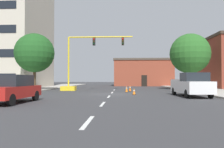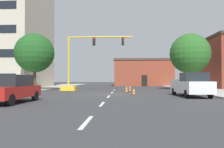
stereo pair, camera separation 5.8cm
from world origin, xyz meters
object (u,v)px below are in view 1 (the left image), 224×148
(traffic_signal_gantry, at_px, (78,73))
(tree_right_mid, at_px, (190,54))
(traffic_cone_roadside_c, at_px, (127,89))
(traffic_cone_roadside_b, at_px, (134,92))
(tree_left_near, at_px, (35,53))
(traffic_cone_roadside_a, at_px, (130,88))
(pickup_truck_white, at_px, (191,85))
(sedan_red_near_left, at_px, (12,89))

(traffic_signal_gantry, distance_m, tree_right_mid, 15.00)
(tree_right_mid, xyz_separation_m, traffic_cone_roadside_c, (-8.47, -5.39, -4.47))
(traffic_signal_gantry, relative_size, traffic_cone_roadside_b, 14.87)
(tree_left_near, bearing_deg, traffic_cone_roadside_a, -4.22)
(traffic_cone_roadside_a, relative_size, traffic_cone_roadside_c, 1.05)
(traffic_cone_roadside_b, bearing_deg, traffic_cone_roadside_c, 99.79)
(traffic_cone_roadside_b, bearing_deg, traffic_signal_gantry, 134.30)
(tree_left_near, relative_size, pickup_truck_white, 1.30)
(traffic_signal_gantry, relative_size, traffic_cone_roadside_c, 12.28)
(tree_right_mid, height_order, sedan_red_near_left, tree_right_mid)
(traffic_signal_gantry, relative_size, pickup_truck_white, 1.64)
(traffic_signal_gantry, height_order, tree_right_mid, tree_right_mid)
(traffic_signal_gantry, relative_size, sedan_red_near_left, 1.96)
(tree_right_mid, bearing_deg, traffic_cone_roadside_a, -155.12)
(pickup_truck_white, height_order, sedan_red_near_left, pickup_truck_white)
(tree_right_mid, relative_size, traffic_cone_roadside_a, 9.73)
(pickup_truck_white, bearing_deg, tree_right_mid, 74.00)
(pickup_truck_white, xyz_separation_m, traffic_cone_roadside_a, (-4.91, 7.22, -0.60))
(tree_left_near, height_order, traffic_cone_roadside_b, tree_left_near)
(traffic_signal_gantry, xyz_separation_m, sedan_red_near_left, (-1.09, -14.42, -1.35))
(tree_left_near, bearing_deg, tree_right_mid, 8.19)
(traffic_signal_gantry, xyz_separation_m, traffic_cone_roadside_a, (6.56, -1.54, -1.86))
(pickup_truck_white, xyz_separation_m, traffic_cone_roadside_b, (-4.68, 1.81, -0.68))
(pickup_truck_white, distance_m, sedan_red_near_left, 13.77)
(traffic_signal_gantry, distance_m, traffic_cone_roadside_b, 9.91)
(tree_right_mid, relative_size, traffic_cone_roadside_b, 12.39)
(tree_left_near, xyz_separation_m, sedan_red_near_left, (4.18, -13.76, -3.81))
(traffic_cone_roadside_b, bearing_deg, traffic_cone_roadside_a, 92.38)
(tree_right_mid, relative_size, pickup_truck_white, 1.36)
(tree_left_near, distance_m, pickup_truck_white, 18.96)
(traffic_signal_gantry, relative_size, tree_right_mid, 1.20)
(traffic_signal_gantry, xyz_separation_m, pickup_truck_white, (11.47, -8.76, -1.26))
(pickup_truck_white, height_order, traffic_cone_roadside_b, pickup_truck_white)
(traffic_cone_roadside_a, distance_m, traffic_cone_roadside_c, 1.71)
(traffic_cone_roadside_b, bearing_deg, pickup_truck_white, -21.11)
(pickup_truck_white, bearing_deg, tree_left_near, 154.19)
(pickup_truck_white, height_order, traffic_cone_roadside_c, pickup_truck_white)
(sedan_red_near_left, height_order, traffic_cone_roadside_b, sedan_red_near_left)
(tree_left_near, bearing_deg, traffic_cone_roadside_c, -12.50)
(traffic_cone_roadside_c, bearing_deg, tree_left_near, 167.50)
(sedan_red_near_left, bearing_deg, tree_right_mid, 46.63)
(tree_left_near, distance_m, traffic_cone_roadside_a, 12.62)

